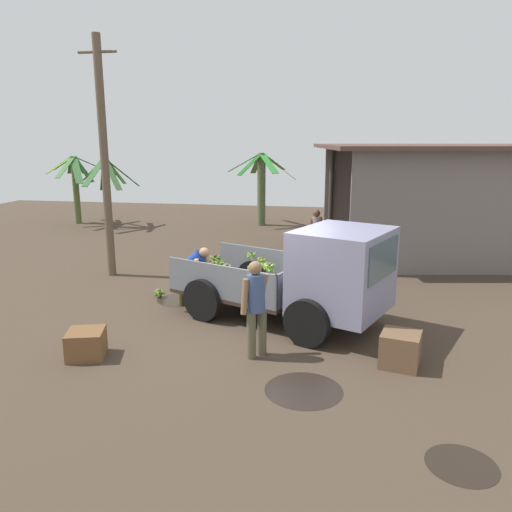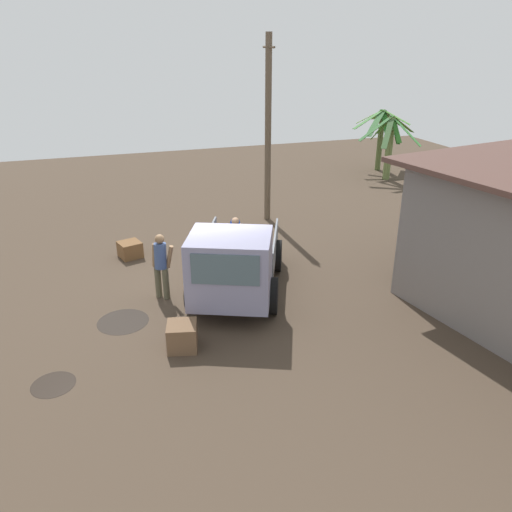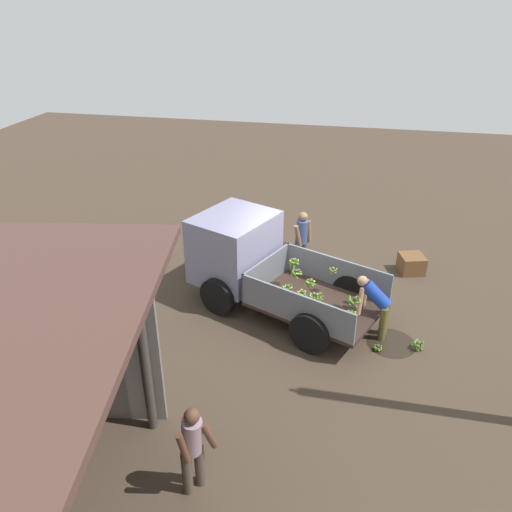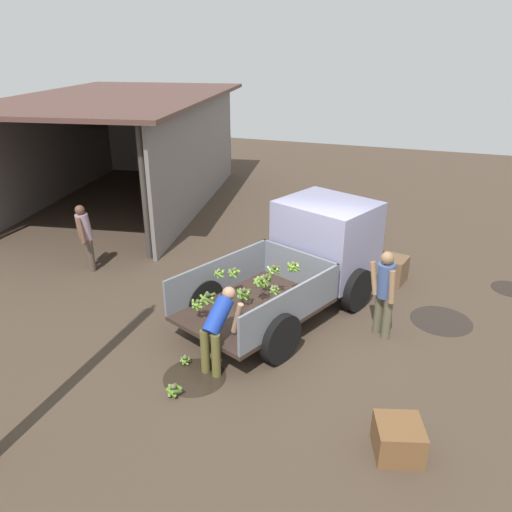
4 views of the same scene
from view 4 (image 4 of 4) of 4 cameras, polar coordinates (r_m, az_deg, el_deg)
name	(u,v)px [view 4 (image 4 of 4)]	position (r m, az deg, el deg)	size (l,w,h in m)	color
ground	(302,323)	(9.82, 5.31, -7.61)	(36.00, 36.00, 0.00)	#45372A
mud_patch_0	(441,321)	(10.49, 20.40, -6.94)	(1.18, 1.18, 0.01)	black
mud_patch_1	(511,289)	(12.38, 27.11, -3.36)	(0.83, 0.83, 0.01)	black
mud_patch_2	(195,377)	(8.43, -7.02, -13.56)	(1.03, 1.03, 0.01)	black
cargo_truck	(314,251)	(10.31, 6.69, 0.62)	(4.72, 3.41, 2.03)	#35261F
warehouse_shed	(126,125)	(17.26, -14.61, 14.27)	(10.54, 7.56, 3.48)	slate
banana_palm_2	(75,125)	(22.80, -19.96, 13.94)	(2.27, 2.14, 3.20)	#4A652F
person_foreground_visitor	(385,290)	(9.23, 14.49, -3.83)	(0.49, 0.57, 1.69)	brown
person_worker_loading	(218,326)	(8.18, -4.41, -7.97)	(0.77, 0.64, 1.35)	brown
person_bystander_near_shed	(85,234)	(12.26, -18.95, 2.34)	(0.57, 0.54, 1.61)	#4D4034
banana_bunch_on_ground_0	(174,389)	(8.02, -9.41, -14.81)	(0.27, 0.25, 0.22)	brown
banana_bunch_on_ground_1	(185,360)	(8.70, -8.07, -11.65)	(0.19, 0.18, 0.15)	brown
wooden_crate_0	(398,439)	(7.23, 15.95, -19.47)	(0.61, 0.61, 0.47)	brown
wooden_crate_1	(392,269)	(11.69, 15.23, -1.45)	(0.61, 0.61, 0.57)	brown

